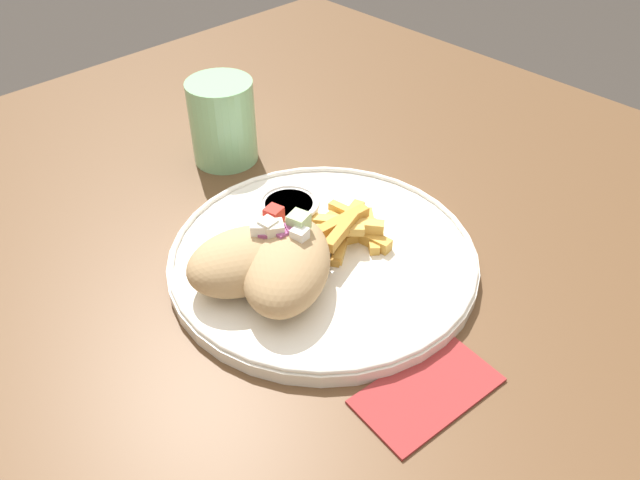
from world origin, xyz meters
name	(u,v)px	position (x,y,z in m)	size (l,w,h in m)	color
table	(296,295)	(0.00, 0.00, 0.62)	(1.13, 1.13, 0.70)	brown
napkin	(427,391)	(-0.05, -0.22, 0.70)	(0.13, 0.08, 0.00)	maroon
plate	(320,258)	(0.00, -0.05, 0.71)	(0.32, 0.32, 0.02)	white
pita_sandwich_near	(286,263)	(-0.06, -0.05, 0.74)	(0.16, 0.15, 0.07)	tan
pita_sandwich_far	(244,260)	(-0.08, -0.02, 0.74)	(0.13, 0.11, 0.06)	tan
fries_pile	(347,230)	(0.03, -0.05, 0.73)	(0.10, 0.09, 0.03)	gold
sauce_ramekin	(289,211)	(0.01, 0.02, 0.73)	(0.07, 0.07, 0.03)	white
water_glass	(223,125)	(0.05, 0.19, 0.75)	(0.08, 0.08, 0.11)	#8CCC93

